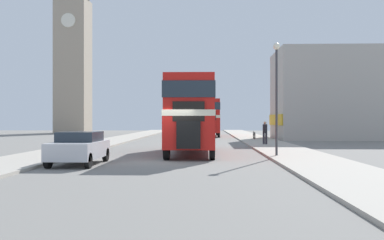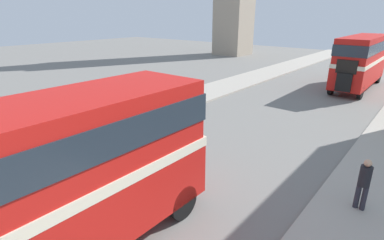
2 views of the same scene
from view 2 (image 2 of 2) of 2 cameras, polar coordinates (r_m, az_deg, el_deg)
double_decker_bus at (r=7.53m, az=-29.87°, el=-11.04°), size 2.55×10.02×4.24m
bus_distant at (r=29.12m, az=29.55°, el=10.26°), size 2.39×9.41×4.35m
pedestrian_walking at (r=10.93m, az=29.94°, el=-10.12°), size 0.35×0.35×1.74m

